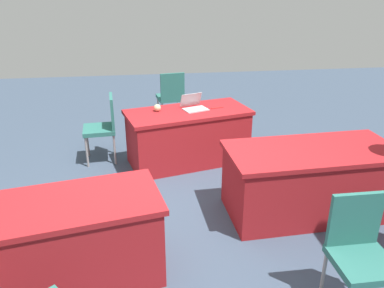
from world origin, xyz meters
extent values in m
plane|color=#3D4C60|center=(0.00, 0.00, 0.00)|extent=(14.40, 14.40, 0.00)
cube|color=#AD1E23|center=(-0.24, -1.47, 0.74)|extent=(1.82, 1.14, 0.05)
cube|color=#AD1E23|center=(-0.24, -1.47, 0.36)|extent=(1.75, 1.10, 0.72)
cube|color=#AD1E23|center=(1.20, 0.79, 0.74)|extent=(1.97, 1.10, 0.05)
cube|color=#AD1E23|center=(1.20, 0.79, 0.36)|extent=(1.89, 1.05, 0.72)
cube|color=#AD1E23|center=(-1.41, 0.01, 0.74)|extent=(1.88, 0.95, 0.05)
cube|color=#AD1E23|center=(-1.41, 0.01, 0.36)|extent=(1.81, 0.91, 0.72)
cylinder|color=#9E9993|center=(1.17, -1.49, 0.22)|extent=(0.03, 0.03, 0.44)
cylinder|color=#9E9993|center=(1.20, -1.87, 0.22)|extent=(0.03, 0.03, 0.44)
cylinder|color=#9E9993|center=(0.79, -1.52, 0.22)|extent=(0.03, 0.03, 0.44)
cylinder|color=#9E9993|center=(0.82, -1.89, 0.22)|extent=(0.03, 0.03, 0.44)
cube|color=#2D7066|center=(1.00, -1.69, 0.47)|extent=(0.47, 0.47, 0.06)
cube|color=#2D7066|center=(0.80, -1.71, 0.73)|extent=(0.07, 0.42, 0.45)
cylinder|color=#9E9993|center=(0.08, -3.26, 0.23)|extent=(0.03, 0.03, 0.46)
cylinder|color=#9E9993|center=(-0.29, -3.32, 0.23)|extent=(0.03, 0.03, 0.46)
cylinder|color=#9E9993|center=(0.03, -2.89, 0.23)|extent=(0.03, 0.03, 0.46)
cylinder|color=#9E9993|center=(-0.35, -2.94, 0.23)|extent=(0.03, 0.03, 0.46)
cube|color=#2D7066|center=(-0.13, -3.10, 0.49)|extent=(0.50, 0.50, 0.06)
cube|color=#2D7066|center=(-0.16, -2.91, 0.75)|extent=(0.42, 0.10, 0.45)
cylinder|color=#9E9993|center=(-1.38, 1.27, 0.23)|extent=(0.03, 0.03, 0.45)
cylinder|color=#9E9993|center=(-1.00, 1.27, 0.23)|extent=(0.03, 0.03, 0.45)
cube|color=#2D7066|center=(-1.19, 1.46, 0.48)|extent=(0.44, 0.44, 0.06)
cube|color=#2D7066|center=(-1.19, 1.26, 0.74)|extent=(0.42, 0.04, 0.45)
cube|color=silver|center=(-0.35, -1.49, 0.78)|extent=(0.37, 0.31, 0.02)
cube|color=#B7B7BC|center=(-0.31, -1.63, 0.88)|extent=(0.32, 0.18, 0.19)
sphere|color=beige|center=(0.17, -1.51, 0.82)|extent=(0.10, 0.10, 0.10)
cube|color=red|center=(-0.66, -1.54, 0.77)|extent=(0.18, 0.08, 0.01)
camera|label=1|loc=(0.39, 3.58, 2.43)|focal=36.31mm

